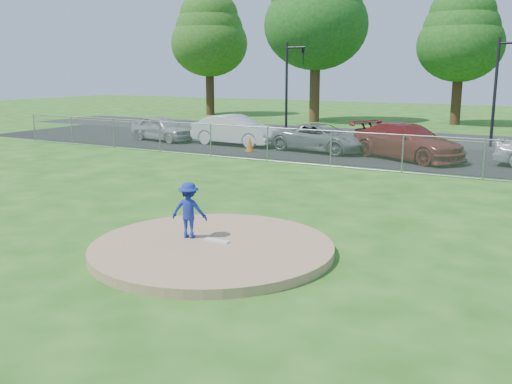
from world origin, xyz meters
TOP-DOWN VIEW (x-y plane):
  - ground at (0.00, 10.00)m, footprint 120.00×120.00m
  - pitchers_mound at (0.00, 0.00)m, footprint 5.40×5.40m
  - pitching_rubber at (0.00, 0.20)m, footprint 0.60×0.15m
  - chain_link_fence at (0.00, 12.00)m, footprint 40.00×0.06m
  - parking_lot at (0.00, 16.50)m, footprint 50.00×8.00m
  - street at (0.00, 24.00)m, footprint 60.00×7.00m
  - tree_far_left at (-22.00, 33.00)m, footprint 6.72×6.72m
  - tree_left at (-11.00, 31.00)m, footprint 7.84×7.84m
  - tree_center at (-1.00, 34.00)m, footprint 6.16×6.16m
  - traffic_signal_left at (-8.76, 22.00)m, footprint 1.28×0.20m
  - pitcher at (-0.73, 0.17)m, footprint 0.93×0.69m
  - traffic_cone at (-7.21, 14.29)m, footprint 0.39×0.39m
  - parked_car_silver at (-13.72, 15.67)m, footprint 4.33×2.30m
  - parked_car_white at (-9.11, 16.04)m, footprint 4.90×1.90m
  - parked_car_gray at (-4.09, 15.98)m, footprint 5.19×2.96m
  - parked_car_darkred at (0.25, 15.57)m, footprint 5.96×4.37m

SIDE VIEW (x-z plane):
  - ground at x=0.00m, z-range 0.00..0.00m
  - street at x=0.00m, z-range 0.00..0.01m
  - parking_lot at x=0.00m, z-range 0.00..0.01m
  - pitchers_mound at x=0.00m, z-range 0.00..0.20m
  - pitching_rubber at x=0.00m, z-range 0.20..0.24m
  - traffic_cone at x=-7.21m, z-range 0.01..0.76m
  - parked_car_gray at x=-4.09m, z-range 0.01..1.37m
  - parked_car_silver at x=-13.72m, z-range 0.01..1.41m
  - chain_link_fence at x=0.00m, z-range 0.00..1.50m
  - parked_car_white at x=-9.11m, z-range 0.01..1.60m
  - parked_car_darkred at x=0.25m, z-range 0.01..1.61m
  - pitcher at x=-0.73m, z-range 0.20..1.49m
  - traffic_signal_left at x=-8.76m, z-range 0.56..6.16m
  - tree_center at x=-1.00m, z-range 1.55..11.39m
  - tree_far_left at x=-22.00m, z-range 1.69..12.43m
  - tree_left at x=-11.00m, z-range 1.98..14.51m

